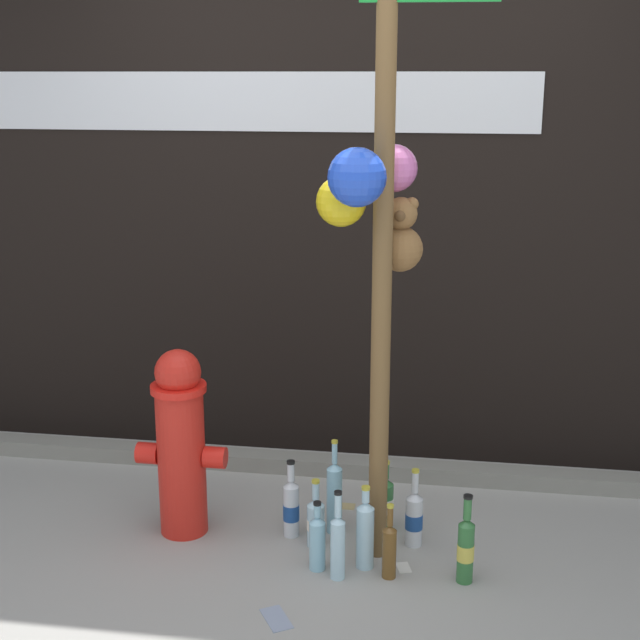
{
  "coord_description": "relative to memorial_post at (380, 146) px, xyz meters",
  "views": [
    {
      "loc": [
        0.51,
        -2.91,
        1.93
      ],
      "look_at": [
        -0.01,
        0.43,
        1.0
      ],
      "focal_mm": 50.35,
      "sensor_mm": 36.0,
      "label": 1
    }
  ],
  "objects": [
    {
      "name": "bottle_8",
      "position": [
        0.38,
        -0.17,
        -1.53
      ],
      "size": [
        0.07,
        0.07,
        0.37
      ],
      "color": "#337038",
      "rests_on": "ground_plane"
    },
    {
      "name": "bottle_9",
      "position": [
        -0.24,
        0.02,
        -1.56
      ],
      "size": [
        0.08,
        0.08,
        0.3
      ],
      "color": "#B2DBEA",
      "rests_on": "ground_plane"
    },
    {
      "name": "bottle_4",
      "position": [
        -0.12,
        -0.22,
        -1.53
      ],
      "size": [
        0.06,
        0.06,
        0.37
      ],
      "color": "#B2DBEA",
      "rests_on": "ground_plane"
    },
    {
      "name": "litter_0",
      "position": [
        -0.3,
        -0.53,
        -1.67
      ],
      "size": [
        0.15,
        0.18,
        0.01
      ],
      "primitive_type": "cube",
      "rotation": [
        0.0,
        0.0,
        2.12
      ],
      "color": "#8C99B2",
      "rests_on": "ground_plane"
    },
    {
      "name": "building_wall",
      "position": [
        -0.22,
        1.09,
        0.1
      ],
      "size": [
        10.0,
        0.21,
        3.56
      ],
      "color": "black",
      "rests_on": "ground_plane"
    },
    {
      "name": "litter_1",
      "position": [
        -0.16,
        0.39,
        -1.67
      ],
      "size": [
        0.08,
        0.06,
        0.01
      ],
      "primitive_type": "cube",
      "rotation": [
        0.0,
        0.0,
        1.55
      ],
      "color": "tan",
      "rests_on": "ground_plane"
    },
    {
      "name": "memorial_post",
      "position": [
        0.0,
        0.0,
        0.0
      ],
      "size": [
        0.65,
        0.49,
        2.73
      ],
      "color": "brown",
      "rests_on": "ground_plane"
    },
    {
      "name": "bottle_3",
      "position": [
        -0.21,
        -0.16,
        -1.55
      ],
      "size": [
        0.07,
        0.07,
        0.3
      ],
      "color": "#93CCE0",
      "rests_on": "ground_plane"
    },
    {
      "name": "bottle_5",
      "position": [
        -0.02,
        -0.12,
        -1.52
      ],
      "size": [
        0.07,
        0.07,
        0.35
      ],
      "color": "#B2DBEA",
      "rests_on": "ground_plane"
    },
    {
      "name": "bottle_7",
      "position": [
        0.08,
        -0.18,
        -1.55
      ],
      "size": [
        0.06,
        0.06,
        0.32
      ],
      "color": "brown",
      "rests_on": "ground_plane"
    },
    {
      "name": "bottle_0",
      "position": [
        -0.36,
        0.09,
        -1.54
      ],
      "size": [
        0.07,
        0.07,
        0.35
      ],
      "color": "silver",
      "rests_on": "ground_plane"
    },
    {
      "name": "bottle_1",
      "position": [
        0.17,
        0.09,
        -1.55
      ],
      "size": [
        0.07,
        0.07,
        0.35
      ],
      "color": "silver",
      "rests_on": "ground_plane"
    },
    {
      "name": "litter_2",
      "position": [
        0.14,
        -0.11,
        -1.67
      ],
      "size": [
        0.07,
        0.09,
        0.01
      ],
      "primitive_type": "cube",
      "rotation": [
        0.0,
        0.0,
        1.87
      ],
      "color": "silver",
      "rests_on": "ground_plane"
    },
    {
      "name": "curb_strip",
      "position": [
        -0.21,
        0.73,
        -1.64
      ],
      "size": [
        8.0,
        0.12,
        0.08
      ],
      "primitive_type": "cube",
      "color": "gray",
      "rests_on": "ground_plane"
    },
    {
      "name": "fire_hydrant",
      "position": [
        -0.83,
        0.06,
        -1.26
      ],
      "size": [
        0.39,
        0.24,
        0.83
      ],
      "color": "red",
      "rests_on": "ground_plane"
    },
    {
      "name": "bottle_6",
      "position": [
        -0.18,
        0.15,
        -1.51
      ],
      "size": [
        0.07,
        0.07,
        0.43
      ],
      "color": "#93CCE0",
      "rests_on": "ground_plane"
    },
    {
      "name": "bottle_2",
      "position": [
        0.03,
        0.22,
        -1.55
      ],
      "size": [
        0.08,
        0.08,
        0.32
      ],
      "color": "#337038",
      "rests_on": "ground_plane"
    },
    {
      "name": "ground_plane",
      "position": [
        -0.21,
        -0.44,
        -1.68
      ],
      "size": [
        14.0,
        14.0,
        0.0
      ],
      "primitive_type": "plane",
      "color": "#9E9B93"
    }
  ]
}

